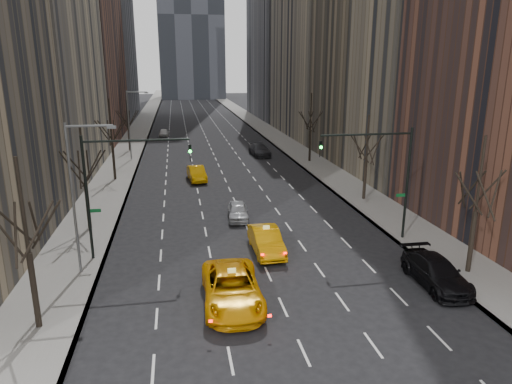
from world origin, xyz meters
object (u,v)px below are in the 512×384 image
silver_sedan_ahead (238,211)px  parked_suv_black (436,272)px  taxi_suv (232,288)px  taxi_sedan (266,241)px

silver_sedan_ahead → parked_suv_black: size_ratio=0.74×
taxi_suv → parked_suv_black: bearing=1.9°
parked_suv_black → taxi_sedan: bearing=144.4°
taxi_suv → taxi_sedan: bearing=65.7°
taxi_suv → taxi_sedan: (3.12, 6.52, -0.07)m
taxi_suv → silver_sedan_ahead: size_ratio=1.59×
silver_sedan_ahead → parked_suv_black: (9.61, -13.60, 0.11)m
silver_sedan_ahead → taxi_sedan: bearing=-77.8°
taxi_suv → silver_sedan_ahead: taxi_suv is taller
taxi_sedan → parked_suv_black: bearing=-37.4°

